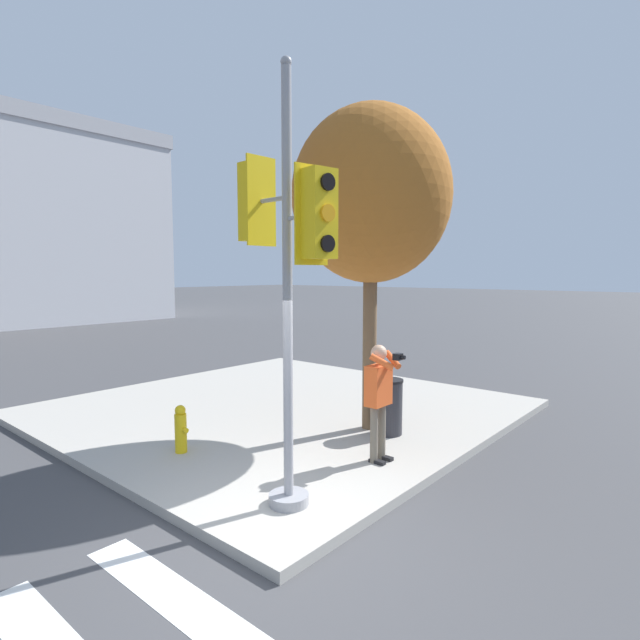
{
  "coord_description": "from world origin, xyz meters",
  "views": [
    {
      "loc": [
        -3.48,
        -3.52,
        2.8
      ],
      "look_at": [
        1.1,
        0.39,
        2.23
      ],
      "focal_mm": 28.0,
      "sensor_mm": 36.0,
      "label": 1
    }
  ],
  "objects_px": {
    "person_photographer": "(379,391)",
    "trash_bin": "(389,406)",
    "fire_hydrant": "(181,429)",
    "street_tree": "(371,196)",
    "traffic_signal_pole": "(286,259)"
  },
  "relations": [
    {
      "from": "person_photographer",
      "to": "street_tree",
      "type": "relative_size",
      "value": 0.31
    },
    {
      "from": "person_photographer",
      "to": "fire_hydrant",
      "type": "bearing_deg",
      "value": 123.83
    },
    {
      "from": "person_photographer",
      "to": "street_tree",
      "type": "height_order",
      "value": "street_tree"
    },
    {
      "from": "street_tree",
      "to": "person_photographer",
      "type": "bearing_deg",
      "value": -139.89
    },
    {
      "from": "person_photographer",
      "to": "trash_bin",
      "type": "bearing_deg",
      "value": 26.31
    },
    {
      "from": "person_photographer",
      "to": "traffic_signal_pole",
      "type": "bearing_deg",
      "value": 178.65
    },
    {
      "from": "traffic_signal_pole",
      "to": "fire_hydrant",
      "type": "relative_size",
      "value": 6.95
    },
    {
      "from": "traffic_signal_pole",
      "to": "trash_bin",
      "type": "relative_size",
      "value": 5.4
    },
    {
      "from": "person_photographer",
      "to": "fire_hydrant",
      "type": "xyz_separation_m",
      "value": [
        -1.63,
        2.43,
        -0.65
      ]
    },
    {
      "from": "trash_bin",
      "to": "fire_hydrant",
      "type": "bearing_deg",
      "value": 145.43
    },
    {
      "from": "traffic_signal_pole",
      "to": "trash_bin",
      "type": "bearing_deg",
      "value": 9.78
    },
    {
      "from": "fire_hydrant",
      "to": "trash_bin",
      "type": "relative_size",
      "value": 0.78
    },
    {
      "from": "street_tree",
      "to": "fire_hydrant",
      "type": "xyz_separation_m",
      "value": [
        -2.79,
        1.46,
        -3.58
      ]
    },
    {
      "from": "fire_hydrant",
      "to": "trash_bin",
      "type": "distance_m",
      "value": 3.33
    },
    {
      "from": "fire_hydrant",
      "to": "traffic_signal_pole",
      "type": "bearing_deg",
      "value": -94.53
    }
  ]
}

